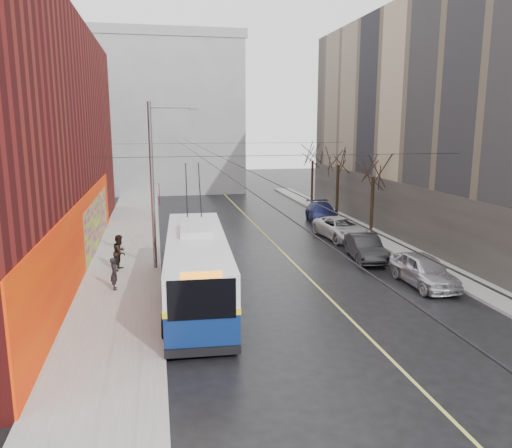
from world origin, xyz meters
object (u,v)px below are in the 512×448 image
Objects in this scene: tree_far at (313,152)px; parked_car_b at (365,248)px; following_car at (196,224)px; tree_near at (374,166)px; parked_car_c at (342,228)px; pedestrian_b at (120,252)px; tree_mid at (338,156)px; pedestrian_a at (114,274)px; trolleybus at (197,266)px; streetlight_pole at (155,182)px; parked_car_d at (322,213)px; parked_car_a at (424,270)px.

parked_car_b is (-3.20, -20.30, -4.41)m from tree_far.
parked_car_b reaches higher than following_car.
tree_near reaches higher than parked_car_c.
parked_car_c is 2.83× the size of pedestrian_b.
tree_mid is 14.40m from parked_car_b.
pedestrian_a is (-17.20, -9.40, -4.05)m from tree_near.
trolleybus is 6.45× the size of pedestrian_b.
pedestrian_b is at bearing 128.16° from trolleybus.
streetlight_pole is 2.14× the size of following_car.
tree_mid reaches higher than tree_near.
tree_mid is (0.00, 7.00, 0.28)m from tree_near.
trolleybus is 2.92× the size of following_car.
parked_car_c is at bearing -87.03° from parked_car_d.
following_car is (-9.84, 3.55, -0.03)m from parked_car_c.
pedestrian_b is (-13.94, 0.27, 0.37)m from parked_car_b.
streetlight_pole is 5.82× the size of pedestrian_a.
following_car is (1.05, 13.98, -0.89)m from trolleybus.
tree_mid reaches higher than parked_car_b.
tree_near is at bearing -67.82° from pedestrian_a.
tree_near is at bearing 13.49° from parked_car_c.
parked_car_c is 15.47m from pedestrian_b.
parked_car_b is 2.88× the size of pedestrian_a.
pedestrian_b is (-15.14, -11.03, 0.32)m from parked_car_d.
trolleybus is 11.44m from parked_car_b.
parked_car_a is (-2.31, -11.33, -4.19)m from tree_near.
parked_car_b is 12.85m from following_car.
parked_car_c is at bearing -49.03° from pedestrian_b.
tree_far is at bearing 65.13° from trolleybus.
following_car is at bearing -159.01° from parked_car_d.
parked_car_c is (10.89, 10.42, -0.85)m from trolleybus.
pedestrian_a is at bearing -159.44° from pedestrian_b.
pedestrian_a is (-14.64, -8.53, 0.18)m from parked_car_c.
parked_car_d is at bearing 58.04° from trolleybus.
trolleybus is at bearing -145.48° from parked_car_b.
tree_far reaches higher than parked_car_a.
tree_mid is 9.43m from parked_car_c.
tree_far is 1.22× the size of parked_car_d.
parked_car_d is at bearing 111.80° from tree_near.
tree_mid is 5.29m from parked_car_d.
tree_mid is 1.50× the size of parked_car_b.
tree_far reaches higher than trolleybus.
trolleybus is at bearing -123.46° from pedestrian_b.
pedestrian_b is (-3.69, 5.27, -0.50)m from trolleybus.
parked_car_d is at bearing -53.03° from pedestrian_a.
parked_car_c is at bearing -66.27° from pedestrian_a.
following_car is at bearing 154.78° from parked_car_c.
streetlight_pole is at bearing 157.31° from parked_car_a.
pedestrian_b is at bearing -135.52° from parked_car_d.
trolleybus reaches higher than parked_car_d.
pedestrian_b reaches higher than following_car.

